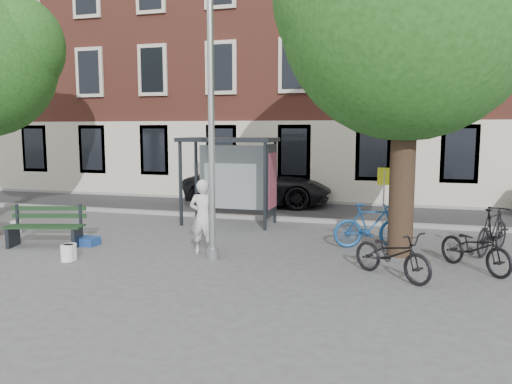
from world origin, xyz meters
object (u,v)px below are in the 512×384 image
Objects in this scene: bike_a at (392,254)px; car_dark at (258,185)px; lamppost at (211,133)px; bike_c at (475,248)px; bus_shelter at (242,161)px; bike_b at (371,226)px; bike_d at (493,230)px; bench at (46,228)px; notice_sign at (384,189)px; painter at (203,217)px.

car_dark is at bearing 69.32° from bike_a.
lamppost is at bearing -178.18° from car_dark.
bike_a is at bearing 172.01° from bike_c.
lamppost is 1.11× the size of car_dark.
bus_shelter reaches higher than bike_b.
bus_shelter is at bearing 12.67° from bike_d.
bike_c is (2.16, -1.46, -0.07)m from bike_b.
bench is at bearing 179.36° from lamppost.
bike_d is 0.33× the size of car_dark.
lamppost reaches higher than notice_sign.
car_dark is at bearing 98.48° from lamppost.
bench is at bearing -133.15° from bus_shelter.
bus_shelter is at bearing 45.25° from bike_b.
car_dark is at bearing 19.94° from bike_b.
car_dark is (-0.58, 3.89, -1.15)m from bus_shelter.
bench is 1.07× the size of bike_b.
bike_b is (3.31, 2.07, -2.24)m from lamppost.
lamppost reaches higher than bench.
lamppost is at bearing -81.57° from bus_shelter.
bike_d is at bearing -3.18° from bench.
notice_sign reaches higher than bike_b.
painter is 4.30m from bike_a.
painter reaches higher than bike_b.
bus_shelter reaches higher than bike_d.
lamppost reaches higher than bike_b.
painter is 5.86m from bike_c.
bus_shelter reaches higher than bike_a.
car_dark is 2.87× the size of notice_sign.
bike_a is 3.42m from bike_d.
bike_d is at bearing -135.14° from car_dark.
bike_c is 0.99× the size of bike_d.
bike_c is (1.62, 0.99, -0.00)m from bike_a.
bike_b is 0.33× the size of car_dark.
notice_sign is (0.27, 0.54, 0.85)m from bike_b.
bike_b is 7.45m from car_dark.
bus_shelter is 4.48m from notice_sign.
painter is 0.96× the size of bike_a.
bike_d is at bearing -168.35° from painter.
car_dark is (-5.04, 8.37, 0.29)m from bike_a.
notice_sign is at bearing -145.09° from car_dark.
bike_d is at bearing -15.69° from bus_shelter.
car_dark is (-0.82, 7.63, -0.10)m from painter.
painter reaches higher than bike_c.
bike_d is at bearing 20.25° from lamppost.
bike_c is at bearing 98.46° from bike_d.
bike_c is (6.08, -3.49, -1.44)m from bus_shelter.
bench is 9.90m from bike_c.
painter is (-0.37, 0.37, -1.91)m from lamppost.
bus_shelter is at bearing 98.43° from lamppost.
bus_shelter is 1.48× the size of notice_sign.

